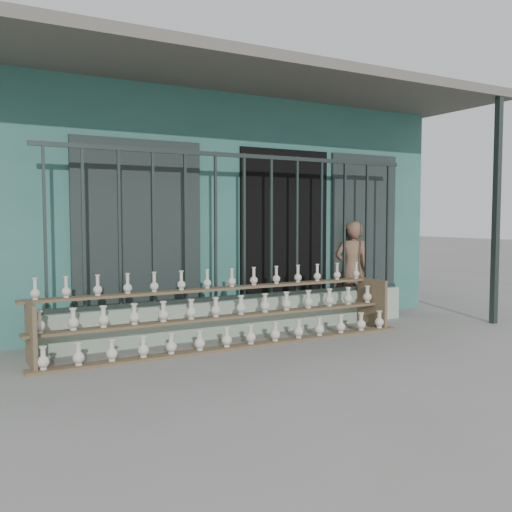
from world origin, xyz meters
TOP-DOWN VIEW (x-y plane):
  - ground at (0.00, 0.00)m, footprint 60.00×60.00m
  - workshop_building at (0.00, 4.23)m, footprint 7.40×6.60m
  - parapet_wall at (0.00, 1.30)m, footprint 5.00×0.20m
  - security_fence at (-0.00, 1.30)m, footprint 5.00×0.04m
  - shelf_rack at (-0.42, 0.88)m, footprint 4.50×0.68m
  - elderly_woman at (1.99, 1.64)m, footprint 0.60×0.50m

SIDE VIEW (x-z plane):
  - ground at x=0.00m, z-range 0.00..0.00m
  - parapet_wall at x=0.00m, z-range 0.00..0.45m
  - shelf_rack at x=-0.42m, z-range -0.06..0.79m
  - elderly_woman at x=1.99m, z-range 0.00..1.41m
  - security_fence at x=0.00m, z-range 0.45..2.25m
  - workshop_building at x=0.00m, z-range 0.02..3.23m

